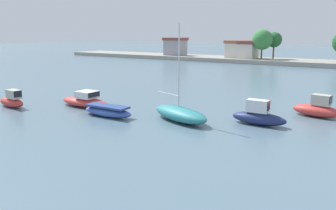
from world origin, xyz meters
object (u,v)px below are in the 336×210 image
moored_boat_3 (108,111)px  moored_boat_4 (180,114)px  moored_boat_5 (259,116)px  moored_boat_6 (317,109)px  moored_boat_1 (12,101)px  moored_boat_2 (85,101)px

moored_boat_3 → moored_boat_4: size_ratio=0.65×
moored_boat_5 → moored_boat_6: size_ratio=1.02×
moored_boat_4 → moored_boat_5: (5.31, 2.38, 0.07)m
moored_boat_6 → moored_boat_1: bearing=-146.2°
moored_boat_1 → moored_boat_4: size_ratio=0.50×
moored_boat_1 → moored_boat_4: 15.93m
moored_boat_2 → moored_boat_3: size_ratio=1.14×
moored_boat_1 → moored_boat_3: size_ratio=0.76×
moored_boat_2 → moored_boat_4: bearing=1.8°
moored_boat_3 → moored_boat_4: moored_boat_4 is taller
moored_boat_2 → moored_boat_5: 15.55m
moored_boat_4 → moored_boat_3: bearing=-141.2°
moored_boat_4 → moored_boat_5: bearing=42.3°
moored_boat_3 → moored_boat_5: moored_boat_5 is taller
moored_boat_1 → moored_boat_3: (9.68, 2.41, -0.16)m
moored_boat_5 → moored_boat_6: bearing=55.7°
moored_boat_3 → moored_boat_2: bearing=158.0°
moored_boat_1 → moored_boat_6: (23.71, 11.87, 0.03)m
moored_boat_4 → moored_boat_6: moored_boat_4 is taller
moored_boat_2 → moored_boat_4: moored_boat_4 is taller
moored_boat_6 → moored_boat_5: bearing=-114.8°
moored_boat_5 → moored_boat_6: moored_boat_5 is taller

